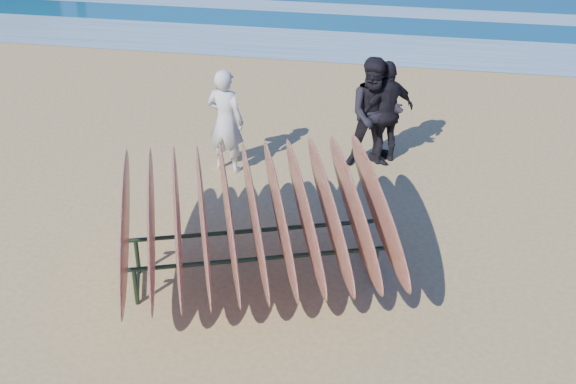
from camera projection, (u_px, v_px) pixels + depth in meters
name	position (u px, v px, depth m)	size (l,w,h in m)	color
ground	(276.00, 289.00, 9.02)	(120.00, 120.00, 0.00)	tan
foam_near	(357.00, 47.00, 17.62)	(160.00, 160.00, 0.00)	white
foam_far	(370.00, 10.00, 20.64)	(160.00, 160.00, 0.00)	white
surfboard_rack	(254.00, 215.00, 8.79)	(4.02, 3.95, 1.50)	#1C2E21
person_white	(226.00, 121.00, 11.49)	(0.63, 0.41, 1.72)	silver
person_dark_a	(375.00, 113.00, 11.61)	(0.90, 0.70, 1.84)	black
person_dark_b	(387.00, 112.00, 11.77)	(1.02, 0.43, 1.74)	black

